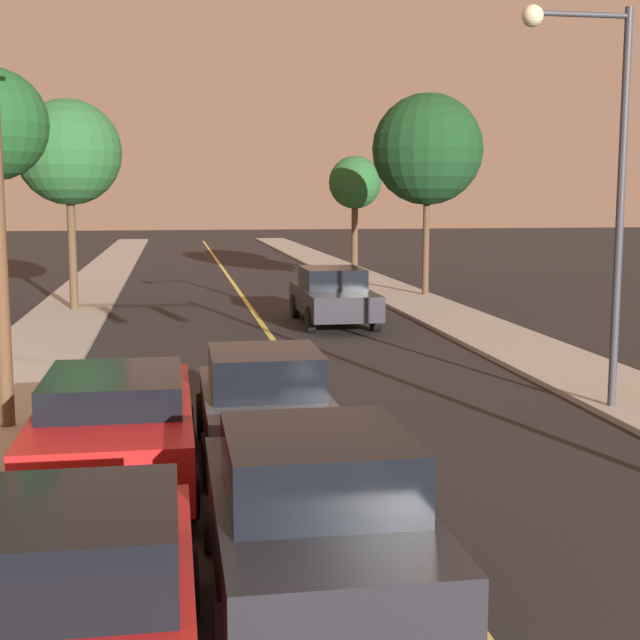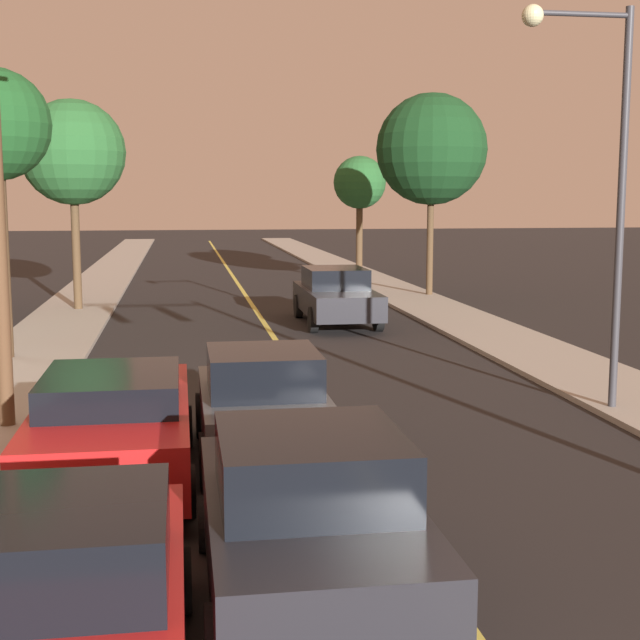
% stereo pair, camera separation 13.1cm
% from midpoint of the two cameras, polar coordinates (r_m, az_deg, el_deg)
% --- Properties ---
extents(road_surface, '(9.38, 80.00, 0.01)m').
position_cam_midpoint_polar(road_surface, '(39.45, -5.68, 2.36)').
color(road_surface, black).
rests_on(road_surface, ground).
extents(sidewalk_left, '(2.50, 80.00, 0.12)m').
position_cam_midpoint_polar(sidewalk_left, '(39.51, -14.32, 2.24)').
color(sidewalk_left, '#9E998E').
rests_on(sidewalk_left, ground).
extents(sidewalk_right, '(2.50, 80.00, 0.12)m').
position_cam_midpoint_polar(sidewalk_right, '(40.26, 2.79, 2.58)').
color(sidewalk_right, '#9E998E').
rests_on(sidewalk_right, ground).
extents(car_near_lane_front, '(2.02, 4.19, 1.67)m').
position_cam_midpoint_polar(car_near_lane_front, '(8.55, -0.74, -12.45)').
color(car_near_lane_front, black).
rests_on(car_near_lane_front, ground).
extents(car_near_lane_second, '(1.90, 3.88, 1.62)m').
position_cam_midpoint_polar(car_near_lane_second, '(13.04, -3.86, -5.32)').
color(car_near_lane_second, '#474C51').
rests_on(car_near_lane_second, ground).
extents(car_outer_lane_front, '(1.93, 3.95, 1.58)m').
position_cam_midpoint_polar(car_outer_lane_front, '(7.30, -16.00, -16.83)').
color(car_outer_lane_front, red).
rests_on(car_outer_lane_front, ground).
extents(car_outer_lane_second, '(2.09, 4.90, 1.52)m').
position_cam_midpoint_polar(car_outer_lane_second, '(12.22, -13.22, -6.51)').
color(car_outer_lane_second, red).
rests_on(car_outer_lane_second, ground).
extents(car_far_oncoming, '(2.09, 5.12, 1.69)m').
position_cam_midpoint_polar(car_far_oncoming, '(26.60, 0.70, 1.58)').
color(car_far_oncoming, black).
rests_on(car_far_oncoming, ground).
extents(streetlamp_right, '(1.95, 0.36, 6.82)m').
position_cam_midpoint_polar(streetlamp_right, '(16.06, 17.09, 10.19)').
color(streetlamp_right, '#333338').
rests_on(streetlamp_right, ground).
extents(tree_left_near, '(3.40, 3.40, 6.80)m').
position_cam_midpoint_polar(tree_left_near, '(30.32, -15.91, 10.25)').
color(tree_left_near, '#4C3823').
rests_on(tree_left_near, ground).
extents(tree_right_near, '(4.12, 4.12, 7.48)m').
position_cam_midpoint_polar(tree_right_near, '(33.83, 6.78, 10.78)').
color(tree_right_near, '#4C3823').
rests_on(tree_right_near, ground).
extents(tree_right_far, '(2.52, 2.52, 5.60)m').
position_cam_midpoint_polar(tree_right_far, '(43.11, 2.16, 8.72)').
color(tree_right_far, '#4C3823').
rests_on(tree_right_far, ground).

